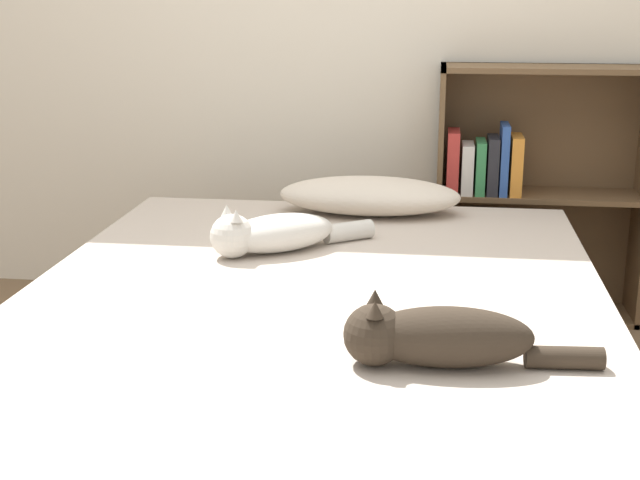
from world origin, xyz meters
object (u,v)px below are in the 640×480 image
Objects in this scene: bed at (312,380)px; cat_light at (272,233)px; cat_dark at (433,337)px; bookshelf at (528,187)px; pillow at (370,196)px.

cat_light is (-0.17, 0.36, 0.30)m from bed.
cat_dark is 1.70m from bookshelf.
bookshelf is (0.66, 1.25, 0.27)m from bed.
cat_light is at bearing -132.84° from bookshelf.
pillow is at bearing 84.67° from bed.
cat_light is 0.87× the size of cat_dark.
cat_dark is at bearing -52.96° from bed.
bookshelf is at bearing 34.14° from pillow.
pillow is at bearing -151.76° from cat_light.
cat_dark reaches higher than bed.
bed is 2.16× the size of bookshelf.
pillow is 0.70m from bookshelf.
bookshelf is at bearing -168.05° from cat_light.
cat_dark is at bearing 86.72° from cat_light.
cat_light is 0.91m from cat_dark.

